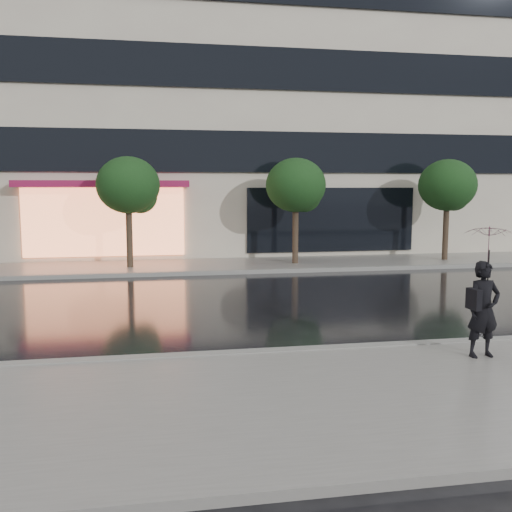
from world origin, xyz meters
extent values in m
plane|color=black|center=(0.00, 0.00, 0.00)|extent=(120.00, 120.00, 0.00)
cube|color=slate|center=(0.00, -3.25, 0.06)|extent=(60.00, 4.50, 0.12)
cube|color=slate|center=(0.00, 10.25, 0.06)|extent=(60.00, 3.50, 0.12)
cube|color=gray|center=(0.00, -1.00, 0.07)|extent=(60.00, 0.25, 0.14)
cube|color=gray|center=(0.00, 8.50, 0.07)|extent=(60.00, 0.25, 0.14)
cube|color=beige|center=(0.00, 18.00, 9.00)|extent=(30.00, 12.00, 18.00)
cube|color=black|center=(0.00, 11.94, 4.30)|extent=(28.00, 0.12, 1.60)
cube|color=black|center=(0.00, 11.94, 7.50)|extent=(28.00, 0.12, 1.60)
cube|color=#FF8C59|center=(-4.00, 11.92, 1.60)|extent=(6.00, 0.10, 2.60)
cube|color=#921646|center=(-4.00, 11.59, 3.05)|extent=(6.40, 0.70, 0.25)
cube|color=black|center=(5.00, 11.94, 1.60)|extent=(7.00, 0.10, 2.60)
cylinder|color=#33261C|center=(-3.00, 10.00, 1.10)|extent=(0.22, 0.22, 2.20)
ellipsoid|color=black|center=(-3.00, 10.00, 3.00)|extent=(2.20, 2.20, 1.98)
sphere|color=black|center=(-2.60, 10.20, 2.60)|extent=(1.20, 1.20, 1.20)
cylinder|color=#33261C|center=(3.00, 10.00, 1.10)|extent=(0.22, 0.22, 2.20)
ellipsoid|color=black|center=(3.00, 10.00, 3.00)|extent=(2.20, 2.20, 1.98)
sphere|color=black|center=(3.40, 10.20, 2.60)|extent=(1.20, 1.20, 1.20)
cylinder|color=#33261C|center=(9.00, 10.00, 1.10)|extent=(0.22, 0.22, 2.20)
ellipsoid|color=black|center=(9.00, 10.00, 3.00)|extent=(2.20, 2.20, 1.98)
sphere|color=black|center=(9.40, 10.20, 2.60)|extent=(1.20, 1.20, 1.20)
imported|color=black|center=(3.24, -1.94, 0.92)|extent=(0.62, 0.43, 1.61)
imported|color=#3D0B23|center=(3.29, -1.94, 1.95)|extent=(0.89, 0.91, 0.75)
cylinder|color=black|center=(3.29, -1.94, 1.51)|extent=(0.02, 0.02, 0.80)
cube|color=black|center=(3.00, -2.02, 1.12)|extent=(0.13, 0.31, 0.34)
camera|label=1|loc=(-2.11, -10.41, 2.95)|focal=40.00mm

